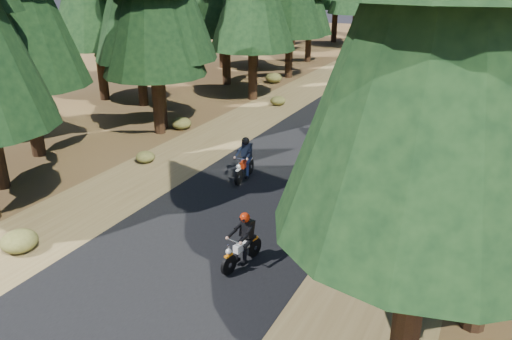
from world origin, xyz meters
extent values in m
plane|color=#4C311B|center=(0.00, 0.00, 0.00)|extent=(120.00, 120.00, 0.00)
cube|color=black|center=(0.00, 5.00, 0.01)|extent=(6.00, 100.00, 0.01)
cube|color=brown|center=(-4.60, 5.00, 0.00)|extent=(3.20, 100.00, 0.01)
cube|color=brown|center=(4.60, 5.00, 0.00)|extent=(3.20, 100.00, 0.01)
cylinder|color=black|center=(5.66, -3.70, 2.92)|extent=(0.53, 0.53, 5.85)
cylinder|color=black|center=(6.77, -1.94, 2.55)|extent=(0.50, 0.50, 5.11)
cylinder|color=black|center=(-9.82, 1.53, 2.87)|extent=(0.53, 0.53, 5.73)
cylinder|color=black|center=(-7.26, 6.17, 2.67)|extent=(0.51, 0.51, 5.34)
cylinder|color=black|center=(6.06, 4.48, 2.26)|extent=(0.48, 0.48, 4.52)
cone|color=black|center=(6.06, 4.48, 5.08)|extent=(3.84, 3.84, 5.65)
cylinder|color=black|center=(-7.70, 6.96, 3.21)|extent=(0.56, 0.56, 6.43)
cylinder|color=black|center=(-11.13, 9.93, 2.78)|extent=(0.52, 0.52, 5.56)
cylinder|color=black|center=(-6.35, 13.89, 2.86)|extent=(0.53, 0.53, 5.72)
cylinder|color=black|center=(-9.76, 16.85, 3.18)|extent=(0.55, 0.55, 6.37)
cylinder|color=black|center=(-7.00, 20.76, 2.82)|extent=(0.53, 0.53, 5.64)
cylinder|color=black|center=(-10.86, 23.22, 2.72)|extent=(0.52, 0.52, 5.45)
cylinder|color=black|center=(-8.12, 27.46, 2.21)|extent=(0.48, 0.48, 4.42)
cylinder|color=black|center=(-11.79, 32.77, 2.37)|extent=(0.49, 0.49, 4.75)
cylinder|color=black|center=(-14.00, 10.00, 3.00)|extent=(0.54, 0.54, 6.00)
cylinder|color=black|center=(-13.00, 22.00, 3.20)|extent=(0.56, 0.56, 6.40)
cylinder|color=black|center=(-7.00, 37.00, 3.20)|extent=(0.56, 0.56, 6.40)
cylinder|color=black|center=(-10.00, 40.00, 3.40)|extent=(0.57, 0.57, 6.80)
cylinder|color=black|center=(-4.00, 43.00, 3.00)|extent=(0.54, 0.54, 6.00)
cylinder|color=black|center=(4.00, 43.00, 3.20)|extent=(0.56, 0.56, 6.40)
cylinder|color=black|center=(0.00, 46.00, 3.40)|extent=(0.57, 0.57, 6.80)
cylinder|color=black|center=(-13.00, 36.00, 2.80)|extent=(0.52, 0.52, 5.60)
cylinder|color=#4C4233|center=(6.14, 6.80, 0.16)|extent=(5.07, 2.63, 0.32)
ellipsoid|color=#474C1E|center=(4.44, 10.73, 0.26)|extent=(0.86, 0.86, 0.52)
ellipsoid|color=#474C1E|center=(6.94, 15.86, 0.29)|extent=(0.97, 0.97, 0.58)
ellipsoid|color=#474C1E|center=(6.49, 6.26, 0.28)|extent=(0.92, 0.92, 0.55)
ellipsoid|color=#474C1E|center=(-6.69, 7.10, 0.28)|extent=(0.92, 0.92, 0.55)
ellipsoid|color=#474C1E|center=(5.12, 22.02, 0.24)|extent=(0.82, 0.82, 0.49)
ellipsoid|color=#474C1E|center=(-5.44, 2.78, 0.22)|extent=(0.74, 0.74, 0.44)
ellipsoid|color=#474C1E|center=(-4.46, 13.24, 0.25)|extent=(0.84, 0.84, 0.51)
ellipsoid|color=#474C1E|center=(5.66, 1.28, 0.28)|extent=(0.92, 0.92, 0.55)
ellipsoid|color=#474C1E|center=(-7.14, 18.58, 0.33)|extent=(1.09, 1.09, 0.65)
ellipsoid|color=#474C1E|center=(-4.27, -4.01, 0.29)|extent=(0.95, 0.95, 0.57)
cube|color=black|center=(1.35, -2.02, 0.96)|extent=(0.35, 0.25, 0.46)
sphere|color=#A72106|center=(1.35, -2.02, 1.30)|extent=(0.30, 0.30, 0.26)
cube|color=black|center=(-1.20, 2.97, 1.04)|extent=(0.36, 0.24, 0.49)
sphere|color=black|center=(-1.20, 2.97, 1.40)|extent=(0.30, 0.30, 0.28)
camera|label=1|loc=(6.48, -11.58, 6.93)|focal=35.00mm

